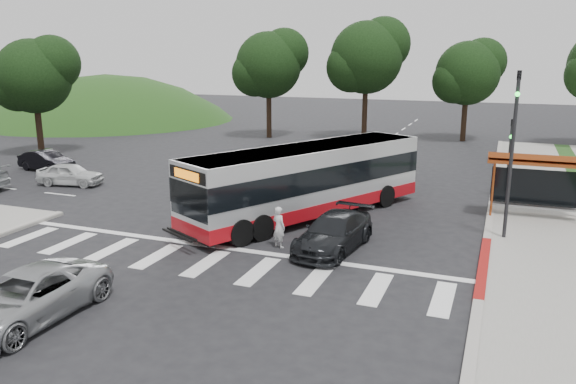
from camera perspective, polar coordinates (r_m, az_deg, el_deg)
The scene contains 19 objects.
ground at distance 24.05m, azimuth -2.49°, elevation -3.28°, with size 140.00×140.00×0.00m, color black.
sidewalk_east at distance 29.90m, azimuth 23.89°, elevation -0.95°, with size 4.00×40.00×0.12m, color gray.
curb_east at distance 29.85m, azimuth 20.07°, elevation -0.59°, with size 0.30×40.00×0.15m, color #9E9991.
curb_east_red at distance 20.27m, azimuth 19.22°, elevation -7.16°, with size 0.32×6.00×0.15m, color maroon.
hillside_nw at distance 66.02m, azimuth -17.75°, elevation 6.99°, with size 44.00×44.00×10.00m, color #1E4114.
crosswalk_ladder at distance 19.82m, azimuth -8.35°, elevation -7.19°, with size 18.00×2.60×0.01m, color silver.
bus_shelter at distance 26.59m, azimuth 24.16°, elevation 2.38°, with size 4.20×1.60×2.86m.
traffic_signal_ne_tall at distance 22.74m, azimuth 21.88°, elevation 4.77°, with size 0.18×0.37×6.50m.
traffic_signal_ne_short at distance 29.87m, azimuth 21.63°, elevation 4.00°, with size 0.18×0.37×4.00m.
tree_north_a at distance 48.41m, azimuth 8.09°, elevation 13.49°, with size 6.60×6.15×10.17m.
tree_north_b at distance 49.21m, azimuth 17.86°, elevation 11.51°, with size 5.72×5.33×8.43m.
tree_north_c at distance 49.02m, azimuth -1.87°, elevation 12.88°, with size 6.16×5.74×9.30m.
tree_west_a at distance 44.09m, azimuth -24.31°, elevation 10.78°, with size 5.72×5.33×8.43m.
transit_bus at distance 24.79m, azimuth 2.02°, elevation 1.01°, with size 2.64×12.20×3.15m, color #B3B5B8, non-canonical shape.
pedestrian at distance 20.97m, azimuth -0.94°, elevation -3.59°, with size 0.58×0.38×1.58m, color silver.
dark_sedan at distance 20.86m, azimuth 4.69°, elevation -4.12°, with size 1.84×4.53×1.32m, color black.
silver_suv_south at distance 16.98m, azimuth -25.06°, elevation -9.62°, with size 2.26×4.90×1.36m, color #A6A8AB.
west_car_white at distance 33.34m, azimuth -21.26°, elevation 1.70°, with size 1.46×3.62×1.23m, color silver.
west_car_black at distance 38.01m, azimuth -23.33°, elevation 2.94°, with size 1.36×3.91×1.29m, color black.
Camera 1 is at (9.30, -21.03, 7.05)m, focal length 35.00 mm.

